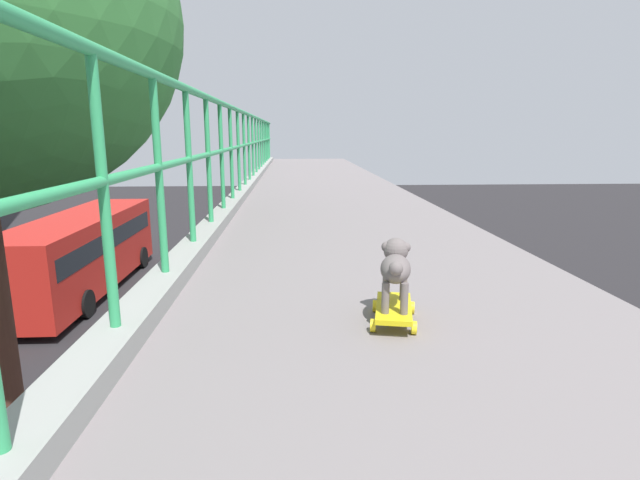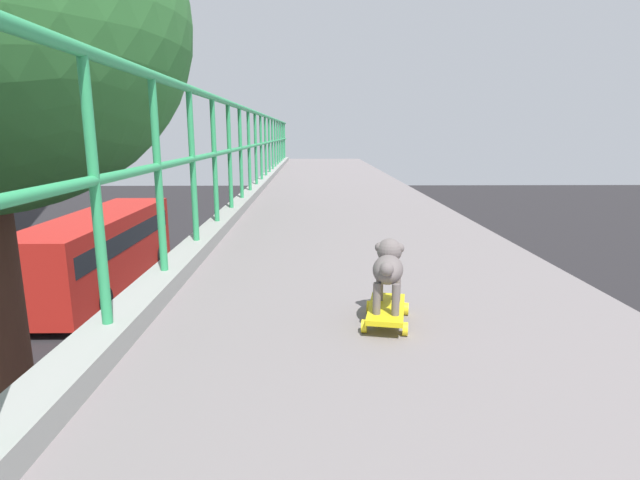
% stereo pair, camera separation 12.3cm
% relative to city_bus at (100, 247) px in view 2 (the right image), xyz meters
% --- Properties ---
extents(city_bus, '(2.63, 10.25, 3.01)m').
position_rel_city_bus_xyz_m(city_bus, '(0.00, 0.00, 0.00)').
color(city_bus, '#B41E17').
rests_on(city_bus, ground).
extents(toy_skateboard, '(0.27, 0.44, 0.09)m').
position_rel_city_bus_xyz_m(toy_skateboard, '(8.69, -16.89, 3.57)').
color(toy_skateboard, gold).
rests_on(toy_skateboard, overpass_deck).
extents(small_dog, '(0.19, 0.36, 0.31)m').
position_rel_city_bus_xyz_m(small_dog, '(8.69, -16.87, 3.78)').
color(small_dog, '#665C5B').
rests_on(small_dog, toy_skateboard).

